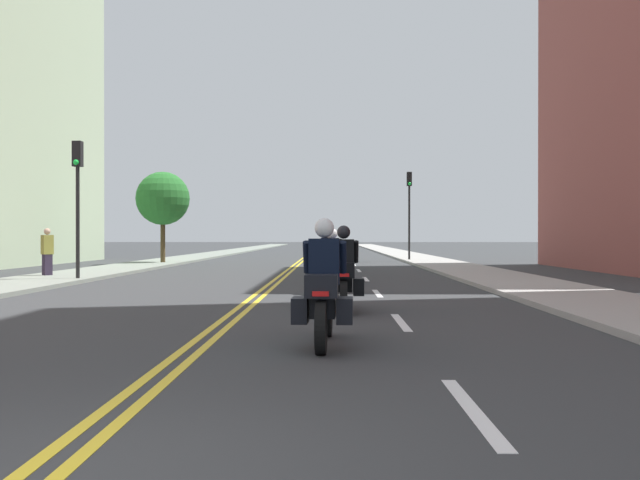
% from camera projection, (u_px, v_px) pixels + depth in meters
% --- Properties ---
extents(ground_plane, '(264.00, 264.00, 0.00)m').
position_uv_depth(ground_plane, '(307.00, 256.00, 51.92)').
color(ground_plane, '#333537').
extents(sidewalk_left, '(2.94, 144.00, 0.12)m').
position_uv_depth(sidewalk_left, '(207.00, 255.00, 52.04)').
color(sidewalk_left, gray).
rests_on(sidewalk_left, ground).
extents(sidewalk_right, '(2.94, 144.00, 0.12)m').
position_uv_depth(sidewalk_right, '(407.00, 255.00, 51.81)').
color(sidewalk_right, '#9F9D97').
rests_on(sidewalk_right, ground).
extents(centreline_yellow_inner, '(0.12, 132.00, 0.01)m').
position_uv_depth(centreline_yellow_inner, '(305.00, 256.00, 51.92)').
color(centreline_yellow_inner, yellow).
rests_on(centreline_yellow_inner, ground).
extents(centreline_yellow_outer, '(0.12, 132.00, 0.01)m').
position_uv_depth(centreline_yellow_outer, '(309.00, 256.00, 51.92)').
color(centreline_yellow_outer, yellow).
rests_on(centreline_yellow_outer, ground).
extents(lane_dashes_white, '(0.14, 56.40, 0.01)m').
position_uv_depth(lane_dashes_white, '(356.00, 267.00, 32.88)').
color(lane_dashes_white, silver).
rests_on(lane_dashes_white, ground).
extents(motorcycle_0, '(0.78, 2.23, 1.68)m').
position_uv_depth(motorcycle_0, '(324.00, 295.00, 9.28)').
color(motorcycle_0, black).
rests_on(motorcycle_0, ground).
extents(motorcycle_1, '(0.77, 2.14, 1.65)m').
position_uv_depth(motorcycle_1, '(344.00, 277.00, 13.66)').
color(motorcycle_1, black).
rests_on(motorcycle_1, ground).
extents(motorcycle_2, '(0.78, 2.14, 1.64)m').
position_uv_depth(motorcycle_2, '(332.00, 267.00, 17.62)').
color(motorcycle_2, black).
rests_on(motorcycle_2, ground).
extents(motorcycle_3, '(0.77, 2.25, 1.66)m').
position_uv_depth(motorcycle_3, '(333.00, 262.00, 21.78)').
color(motorcycle_3, black).
rests_on(motorcycle_3, ground).
extents(motorcycle_4, '(0.78, 2.23, 1.61)m').
position_uv_depth(motorcycle_4, '(330.00, 258.00, 26.15)').
color(motorcycle_4, black).
rests_on(motorcycle_4, ground).
extents(motorcycle_5, '(0.78, 2.19, 1.67)m').
position_uv_depth(motorcycle_5, '(328.00, 254.00, 30.06)').
color(motorcycle_5, black).
rests_on(motorcycle_5, ground).
extents(motorcycle_6, '(0.77, 2.15, 1.61)m').
position_uv_depth(motorcycle_6, '(327.00, 253.00, 34.34)').
color(motorcycle_6, black).
rests_on(motorcycle_6, ground).
extents(motorcycle_7, '(0.77, 2.19, 1.68)m').
position_uv_depth(motorcycle_7, '(328.00, 250.00, 38.75)').
color(motorcycle_7, black).
rests_on(motorcycle_7, ground).
extents(traffic_light_near, '(0.28, 0.38, 4.44)m').
position_uv_depth(traffic_light_near, '(78.00, 185.00, 22.40)').
color(traffic_light_near, black).
rests_on(traffic_light_near, ground).
extents(traffic_light_far, '(0.28, 0.38, 5.13)m').
position_uv_depth(traffic_light_far, '(409.00, 200.00, 40.72)').
color(traffic_light_far, black).
rests_on(traffic_light_far, ground).
extents(pedestrian_0, '(0.40, 0.42, 1.72)m').
position_uv_depth(pedestrian_0, '(47.00, 253.00, 24.14)').
color(pedestrian_0, '#2A2334').
rests_on(pedestrian_0, ground).
extents(street_tree_0, '(2.73, 2.73, 4.75)m').
position_uv_depth(street_tree_0, '(163.00, 199.00, 36.39)').
color(street_tree_0, '#473921').
rests_on(street_tree_0, ground).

